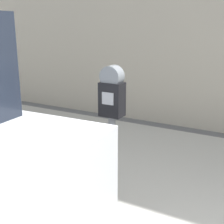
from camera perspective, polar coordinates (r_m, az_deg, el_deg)
name	(u,v)px	position (r m, az deg, el deg)	size (l,w,h in m)	color
sidewalk	(199,181)	(3.81, 15.68, -12.01)	(24.00, 2.80, 0.12)	#ADAAA3
parking_meter	(112,113)	(2.58, 0.00, -0.23)	(0.19, 0.14, 1.37)	slate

